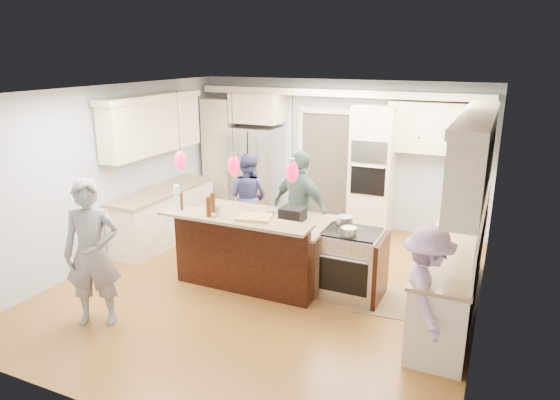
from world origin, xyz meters
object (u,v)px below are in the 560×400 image
at_px(island_range, 353,264).
at_px(person_bar_end, 92,254).
at_px(kitchen_island, 256,247).
at_px(refrigerator, 256,173).
at_px(person_far_left, 248,197).

height_order(island_range, person_bar_end, person_bar_end).
height_order(kitchen_island, person_bar_end, person_bar_end).
xyz_separation_m(kitchen_island, person_bar_end, (-1.21, -1.87, 0.41)).
height_order(refrigerator, person_bar_end, refrigerator).
xyz_separation_m(island_range, person_far_left, (-2.26, 1.29, 0.31)).
distance_m(kitchen_island, person_bar_end, 2.26).
bearing_deg(person_bar_end, person_far_left, 54.76).
distance_m(person_bar_end, person_far_left, 3.26).
distance_m(refrigerator, person_far_left, 1.29).
distance_m(island_range, person_far_left, 2.62).
xyz_separation_m(kitchen_island, island_range, (1.41, 0.08, -0.03)).
height_order(refrigerator, person_far_left, refrigerator).
bearing_deg(refrigerator, person_far_left, -69.43).
relative_size(refrigerator, person_bar_end, 1.01).
relative_size(refrigerator, person_far_left, 1.17).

